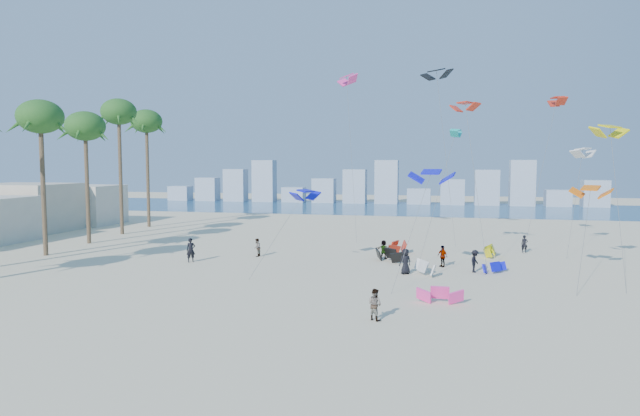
# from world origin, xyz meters

# --- Properties ---
(ground) EXTENTS (220.00, 220.00, 0.00)m
(ground) POSITION_xyz_m (0.00, 0.00, 0.00)
(ground) COLOR beige
(ground) RESTS_ON ground
(ocean) EXTENTS (220.00, 220.00, 0.00)m
(ocean) POSITION_xyz_m (0.00, 72.00, 0.01)
(ocean) COLOR navy
(ocean) RESTS_ON ground
(kitesurfer_near) EXTENTS (0.84, 0.77, 1.93)m
(kitesurfer_near) POSITION_xyz_m (-7.49, 15.73, 0.96)
(kitesurfer_near) COLOR black
(kitesurfer_near) RESTS_ON ground
(kitesurfer_mid) EXTENTS (0.99, 0.94, 1.61)m
(kitesurfer_mid) POSITION_xyz_m (8.78, 2.83, 0.80)
(kitesurfer_mid) COLOR gray
(kitesurfer_mid) RESTS_ON ground
(kitesurfers_far) EXTENTS (22.93, 12.42, 1.83)m
(kitesurfers_far) POSITION_xyz_m (9.33, 18.31, 0.82)
(kitesurfers_far) COLOR black
(kitesurfers_far) RESTS_ON ground
(grounded_kites) EXTENTS (10.55, 18.40, 1.09)m
(grounded_kites) POSITION_xyz_m (10.96, 18.38, 0.47)
(grounded_kites) COLOR black
(grounded_kites) RESTS_ON ground
(flying_kites) EXTENTS (26.08, 24.42, 17.51)m
(flying_kites) POSITION_xyz_m (13.51, 23.57, 11.66)
(flying_kites) COLOR #0C0FDC
(flying_kites) RESTS_ON ground
(palm_row) EXTENTS (7.41, 44.80, 14.89)m
(palm_row) POSITION_xyz_m (-21.80, 16.17, 11.89)
(palm_row) COLOR brown
(palm_row) RESTS_ON ground
(distant_skyline) EXTENTS (85.00, 3.00, 8.40)m
(distant_skyline) POSITION_xyz_m (-1.19, 82.00, 3.09)
(distant_skyline) COLOR #9EADBF
(distant_skyline) RESTS_ON ground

